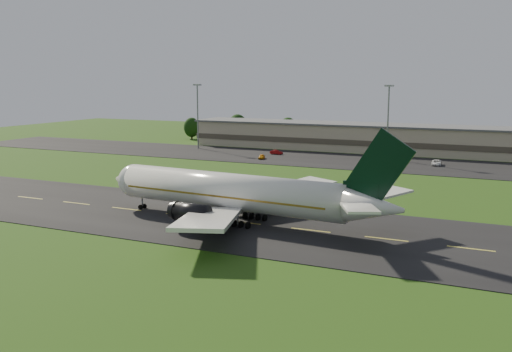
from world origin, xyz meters
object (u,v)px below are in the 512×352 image
at_px(light_mast_centre, 388,113).
at_px(terminal, 403,140).
at_px(service_vehicle_a, 262,157).
at_px(service_vehicle_b, 276,152).
at_px(light_mast_west, 198,108).
at_px(airliner, 234,193).
at_px(service_vehicle_c, 437,163).

bearing_deg(light_mast_centre, terminal, 85.05).
relative_size(light_mast_centre, service_vehicle_a, 5.62).
height_order(terminal, service_vehicle_b, terminal).
xyz_separation_m(terminal, service_vehicle_a, (-32.82, -30.35, -3.27)).
bearing_deg(light_mast_centre, service_vehicle_a, -155.73).
height_order(light_mast_centre, service_vehicle_a, light_mast_centre).
xyz_separation_m(light_mast_centre, service_vehicle_a, (-31.42, -14.17, -12.02)).
relative_size(terminal, light_mast_west, 7.13).
height_order(terminal, light_mast_centre, light_mast_centre).
xyz_separation_m(terminal, service_vehicle_b, (-32.85, -19.71, -3.27)).
relative_size(airliner, light_mast_centre, 2.52).
bearing_deg(service_vehicle_b, light_mast_west, 85.80).
xyz_separation_m(airliner, light_mast_west, (-53.58, 80.07, 8.08)).
distance_m(airliner, service_vehicle_a, 70.59).
distance_m(airliner, service_vehicle_c, 76.64).
relative_size(service_vehicle_a, service_vehicle_c, 0.73).
bearing_deg(service_vehicle_c, service_vehicle_b, 171.53).
height_order(light_mast_centre, service_vehicle_b, light_mast_centre).
distance_m(service_vehicle_a, service_vehicle_b, 10.64).
height_order(service_vehicle_a, service_vehicle_c, service_vehicle_c).
relative_size(service_vehicle_b, service_vehicle_c, 0.76).
distance_m(service_vehicle_b, service_vehicle_c, 45.64).
xyz_separation_m(terminal, light_mast_centre, (-1.40, -16.18, 8.75)).
height_order(airliner, terminal, airliner).
bearing_deg(service_vehicle_b, airliner, -159.06).
distance_m(light_mast_west, service_vehicle_a, 34.09).
bearing_deg(light_mast_west, light_mast_centre, 0.00).
xyz_separation_m(light_mast_west, service_vehicle_c, (74.11, -6.33, -11.95)).
distance_m(light_mast_west, service_vehicle_c, 75.33).
relative_size(terminal, service_vehicle_c, 29.12).
distance_m(airliner, service_vehicle_b, 80.63).
height_order(airliner, light_mast_west, light_mast_west).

